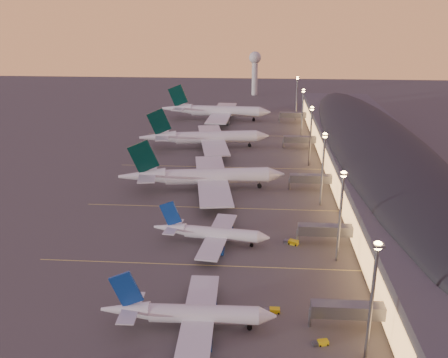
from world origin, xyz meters
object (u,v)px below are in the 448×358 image
(airliner_wide_mid, at_px, (205,138))
(baggage_tug_d, at_px, (250,319))
(airliner_narrow_north, at_px, (211,233))
(baggage_tug_a, at_px, (321,343))
(airliner_narrow_south, at_px, (189,314))
(airliner_wide_far, at_px, (216,111))
(baggage_tug_c, at_px, (292,242))
(airliner_wide_near, at_px, (203,177))
(baggage_tug_b, at_px, (273,310))
(radar_tower, at_px, (255,66))

(airliner_wide_mid, height_order, baggage_tug_d, airliner_wide_mid)
(airliner_narrow_north, distance_m, baggage_tug_a, 51.94)
(airliner_wide_mid, distance_m, baggage_tug_a, 150.75)
(airliner_narrow_south, xyz_separation_m, airliner_wide_mid, (-11.61, 141.71, 1.66))
(airliner_narrow_north, relative_size, airliner_wide_far, 0.53)
(airliner_narrow_south, distance_m, airliner_wide_mid, 142.20)
(airliner_wide_far, bearing_deg, airliner_wide_mid, -86.83)
(airliner_narrow_south, xyz_separation_m, baggage_tug_c, (24.42, 41.75, -2.92))
(airliner_narrow_south, height_order, airliner_wide_mid, airliner_wide_mid)
(airliner_narrow_south, height_order, airliner_wide_near, airliner_wide_near)
(airliner_wide_mid, bearing_deg, airliner_narrow_south, -95.13)
(baggage_tug_d, bearing_deg, airliner_narrow_north, 29.51)
(airliner_narrow_south, xyz_separation_m, baggage_tug_b, (18.19, 7.04, -3.01))
(airliner_narrow_south, height_order, baggage_tug_a, airliner_narrow_south)
(airliner_narrow_south, relative_size, baggage_tug_b, 10.51)
(baggage_tug_a, distance_m, baggage_tug_b, 14.47)
(airliner_narrow_south, distance_m, airliner_wide_near, 85.06)
(airliner_narrow_north, distance_m, airliner_wide_far, 163.58)
(airliner_narrow_south, height_order, baggage_tug_d, airliner_narrow_south)
(airliner_narrow_north, height_order, airliner_wide_near, airliner_wide_near)
(airliner_narrow_north, relative_size, baggage_tug_c, 7.68)
(airliner_narrow_south, xyz_separation_m, airliner_wide_near, (-6.41, 84.80, 1.62))
(radar_tower, bearing_deg, airliner_narrow_north, -92.09)
(baggage_tug_a, bearing_deg, airliner_narrow_south, 158.57)
(airliner_wide_near, xyz_separation_m, baggage_tug_c, (30.83, -43.05, -4.55))
(airliner_narrow_north, height_order, baggage_tug_b, airliner_narrow_north)
(radar_tower, xyz_separation_m, baggage_tug_c, (14.35, -250.66, -21.30))
(airliner_narrow_north, distance_m, baggage_tug_b, 37.85)
(airliner_narrow_north, xyz_separation_m, baggage_tug_b, (17.29, -33.56, -2.71))
(airliner_narrow_south, bearing_deg, airliner_wide_mid, 93.46)
(airliner_wide_far, distance_m, baggage_tug_a, 211.18)
(airliner_narrow_north, xyz_separation_m, radar_tower, (9.17, 251.81, 18.67))
(airliner_narrow_north, height_order, baggage_tug_c, airliner_narrow_north)
(airliner_wide_mid, xyz_separation_m, baggage_tug_d, (24.64, -138.27, -4.63))
(airliner_narrow_north, height_order, radar_tower, radar_tower)
(baggage_tug_a, relative_size, baggage_tug_c, 0.77)
(airliner_wide_near, distance_m, airliner_wide_mid, 57.15)
(airliner_narrow_north, xyz_separation_m, baggage_tug_d, (12.13, -37.15, -2.66))
(airliner_narrow_north, bearing_deg, airliner_narrow_south, -84.26)
(airliner_narrow_south, distance_m, baggage_tug_a, 28.31)
(radar_tower, relative_size, baggage_tug_b, 9.04)
(baggage_tug_d, bearing_deg, baggage_tug_c, -5.13)
(baggage_tug_a, bearing_deg, airliner_wide_mid, 91.31)
(airliner_narrow_south, distance_m, airliner_narrow_north, 40.61)
(airliner_wide_far, bearing_deg, baggage_tug_b, -78.34)
(airliner_wide_near, height_order, baggage_tug_a, airliner_wide_near)
(airliner_narrow_north, xyz_separation_m, airliner_wide_mid, (-12.52, 101.12, 1.96))
(baggage_tug_b, bearing_deg, baggage_tug_a, -47.55)
(airliner_wide_near, relative_size, baggage_tug_d, 14.92)
(airliner_narrow_south, relative_size, airliner_wide_near, 0.61)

